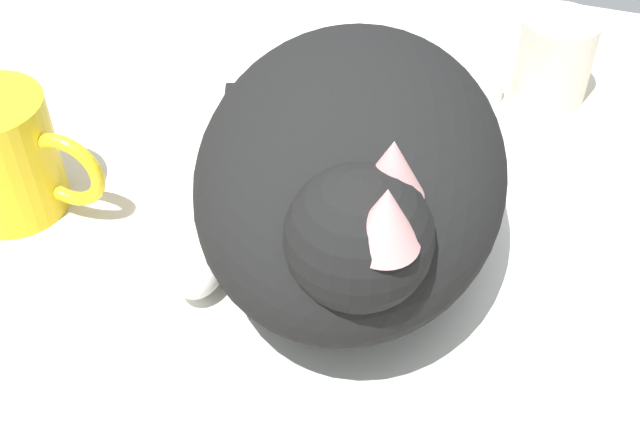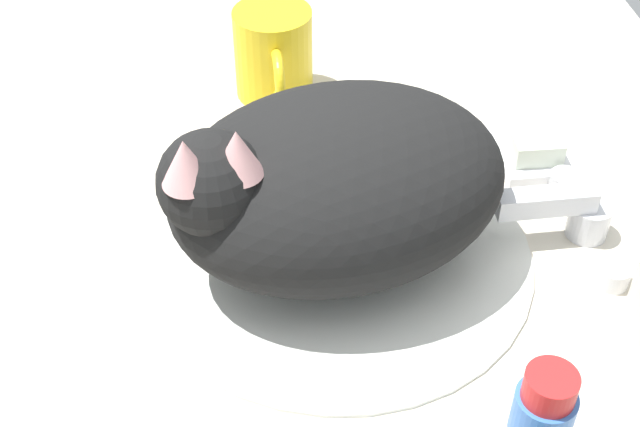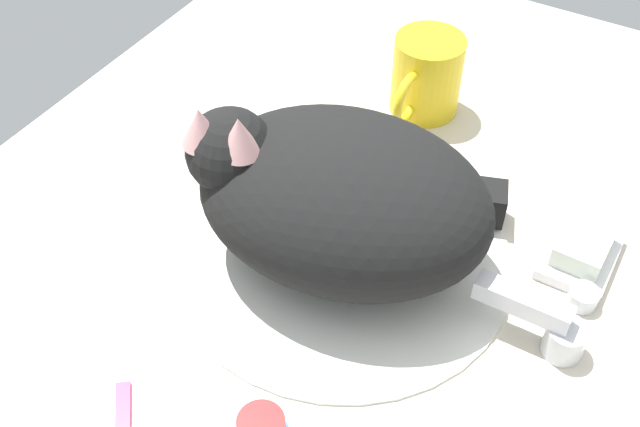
# 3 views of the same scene
# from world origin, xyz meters

# --- Properties ---
(ground_plane) EXTENTS (1.10, 0.83, 0.03)m
(ground_plane) POSITION_xyz_m (0.00, 0.00, -0.01)
(ground_plane) COLOR beige
(sink_basin) EXTENTS (0.33, 0.33, 0.01)m
(sink_basin) POSITION_xyz_m (0.00, 0.00, 0.00)
(sink_basin) COLOR silver
(sink_basin) RESTS_ON ground_plane
(faucet) EXTENTS (0.15, 0.10, 0.05)m
(faucet) POSITION_xyz_m (0.00, 0.20, 0.02)
(faucet) COLOR silver
(faucet) RESTS_ON ground_plane
(cat) EXTENTS (0.26, 0.30, 0.16)m
(cat) POSITION_xyz_m (0.00, -0.01, 0.08)
(cat) COLOR black
(cat) RESTS_ON sink_basin
(coffee_mug) EXTENTS (0.12, 0.08, 0.09)m
(coffee_mug) POSITION_xyz_m (-0.25, -0.03, 0.05)
(coffee_mug) COLOR yellow
(coffee_mug) RESTS_ON ground_plane
(soap_dish) EXTENTS (0.09, 0.06, 0.01)m
(soap_dish) POSITION_xyz_m (-0.11, 0.20, 0.01)
(soap_dish) COLOR white
(soap_dish) RESTS_ON ground_plane
(soap_bar) EXTENTS (0.07, 0.05, 0.02)m
(soap_bar) POSITION_xyz_m (-0.11, 0.20, 0.02)
(soap_bar) COLOR silver
(soap_bar) RESTS_ON soap_dish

